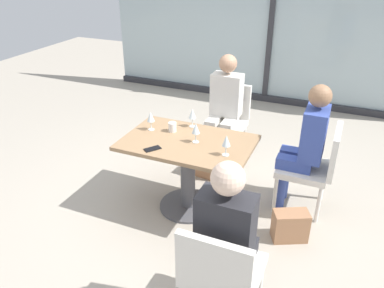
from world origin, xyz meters
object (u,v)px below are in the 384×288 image
Objects in this scene: person_front_right at (228,236)px; wine_glass_1 at (196,129)px; wine_glass_0 at (192,114)px; wine_glass_3 at (151,117)px; person_far_right at (306,142)px; wine_glass_2 at (226,141)px; chair_front_right at (221,272)px; cell_phone_on_table at (152,149)px; person_near_window at (225,105)px; handbag_1 at (206,164)px; dining_table_main at (188,161)px; chair_far_right at (315,164)px; chair_near_window at (227,118)px; coffee_cup at (172,127)px; handbag_0 at (290,226)px.

wine_glass_1 is (-0.65, 1.05, 0.16)m from person_front_right.
wine_glass_0 and wine_glass_3 have the same top height.
person_far_right is at bearing 7.93° from wine_glass_0.
wine_glass_3 is (-0.82, 0.20, 0.00)m from wine_glass_2.
cell_phone_on_table is at bearing 136.95° from chair_front_right.
wine_glass_3 is (-0.42, -0.96, 0.16)m from person_near_window.
handbag_1 is (-0.78, 1.76, -0.36)m from chair_front_right.
chair_front_right is 2.32m from person_near_window.
wine_glass_1 reaches higher than cell_phone_on_table.
wine_glass_1 and wine_glass_3 have the same top height.
person_near_window is 1.33m from cell_phone_on_table.
dining_table_main is 3.91× the size of handbag_1.
person_far_right is 1.02m from wine_glass_1.
chair_far_right is 0.69× the size of person_front_right.
person_far_right is (0.26, 1.60, 0.20)m from chair_front_right.
person_front_right is 6.81× the size of wine_glass_0.
chair_far_right is at bearing -32.62° from chair_near_window.
dining_table_main is 1.35× the size of chair_far_right.
wine_glass_2 reaches higher than dining_table_main.
chair_near_window is at bearing 68.75° from wine_glass_3.
dining_table_main is 1.15m from chair_near_window.
chair_near_window is (-1.09, 0.70, 0.00)m from chair_far_right.
coffee_cup is (-0.62, 0.24, -0.09)m from wine_glass_2.
dining_table_main is at bearing -174.13° from wine_glass_1.
chair_near_window is 2.90× the size of handbag_1.
person_front_right is at bearing -70.49° from wine_glass_2.
chair_far_right is 1.21m from handbag_1.
chair_near_window is 4.70× the size of wine_glass_2.
coffee_cup is (-1.20, -0.32, 0.08)m from person_far_right.
person_near_window reaches higher than chair_far_right.
wine_glass_3 is (-0.49, 0.07, 0.00)m from wine_glass_1.
chair_front_right is at bearing -72.41° from chair_near_window.
chair_near_window is 0.93m from wine_glass_0.
wine_glass_0 is at bearing -172.80° from chair_far_right.
person_far_right and person_front_right have the same top height.
wine_glass_0 is at bearing 112.65° from cell_phone_on_table.
person_far_right is at bearing 15.09° from coffee_cup.
person_near_window is at bearing 109.13° from wine_glass_2.
chair_near_window is 1.23m from person_far_right.
chair_far_right is 1.38m from coffee_cup.
wine_glass_0 is 0.33m from wine_glass_1.
dining_table_main is 0.72m from handbag_1.
wine_glass_1 is at bearing -8.38° from wine_glass_3.
handbag_1 is (-1.05, 0.69, 0.00)m from handbag_0.
handbag_0 is (1.01, -1.23, -0.36)m from chair_near_window.
chair_far_right is 1.00× the size of chair_front_right.
chair_front_right is 1.72m from wine_glass_3.
chair_far_right is (1.09, 0.45, -0.02)m from dining_table_main.
wine_glass_0 is 0.79m from handbag_1.
cell_phone_on_table is (-0.95, 0.78, 0.03)m from person_front_right.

